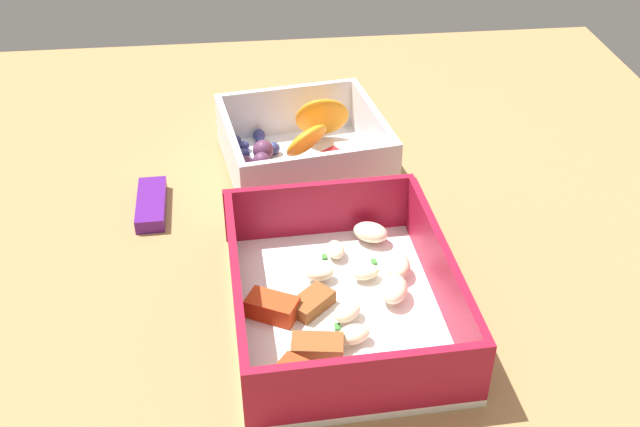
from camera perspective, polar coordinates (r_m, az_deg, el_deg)
name	(u,v)px	position (r cm, az deg, el deg)	size (l,w,h in cm)	color
table_surface	(317,232)	(65.30, -0.23, -1.41)	(80.00, 80.00, 2.00)	#9E7547
pasta_container	(341,299)	(54.74, 1.61, -6.39)	(20.17, 16.08, 5.31)	white
fruit_bowl	(304,150)	(70.96, -1.21, 4.77)	(15.59, 15.93, 5.96)	white
candy_bar	(151,204)	(67.53, -12.46, 0.69)	(7.00, 2.40, 1.20)	#51197A
paper_cup_liner	(254,109)	(80.81, -4.91, 7.81)	(3.87, 3.87, 1.85)	white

